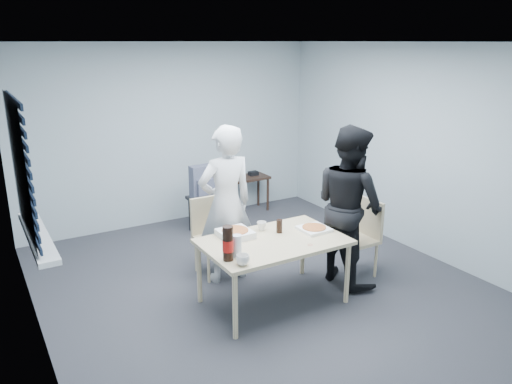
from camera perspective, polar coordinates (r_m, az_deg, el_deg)
room at (r=4.87m, az=-24.89°, el=1.40°), size 5.00×5.00×5.00m
dining_table at (r=5.05m, az=2.01°, el=-6.13°), size 1.42×0.90×0.69m
chair_far at (r=5.81m, az=-5.09°, el=-4.34°), size 0.42×0.42×0.89m
chair_right at (r=5.85m, az=11.99°, el=-4.48°), size 0.42×0.42×0.89m
person_white at (r=5.49m, az=-3.46°, el=-1.45°), size 0.65×0.42×1.77m
person_black at (r=5.55m, az=10.59°, el=-1.50°), size 0.47×0.86×1.77m
side_table at (r=7.82m, az=-1.58°, el=1.10°), size 0.84×0.38×0.56m
stool at (r=7.03m, az=-6.10°, el=-1.45°), size 0.37×0.37×0.52m
backpack at (r=6.92m, az=-6.14°, el=1.12°), size 0.32×0.24×0.45m
pizza_box_a at (r=5.09m, az=-2.40°, el=-4.75°), size 0.32×0.32×0.08m
pizza_box_b at (r=5.30m, az=6.65°, el=-4.18°), size 0.29×0.29×0.04m
mug_a at (r=4.48m, az=-1.52°, el=-7.76°), size 0.17×0.17×0.10m
mug_b at (r=5.26m, az=0.64°, el=-3.91°), size 0.10×0.10×0.09m
cola_glass at (r=5.20m, az=2.68°, el=-3.93°), size 0.08×0.08×0.14m
soda_bottle at (r=4.53m, az=-3.22°, el=-5.95°), size 0.10×0.10×0.33m
plastic_cups at (r=4.62m, az=-2.20°, el=-6.19°), size 0.09×0.09×0.21m
rubber_band at (r=4.94m, az=6.22°, el=-6.02°), size 0.05×0.05×0.00m
papers at (r=7.72m, az=-2.56°, el=1.54°), size 0.30×0.35×0.00m
black_box at (r=7.92m, az=-0.31°, el=2.15°), size 0.17×0.15×0.06m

